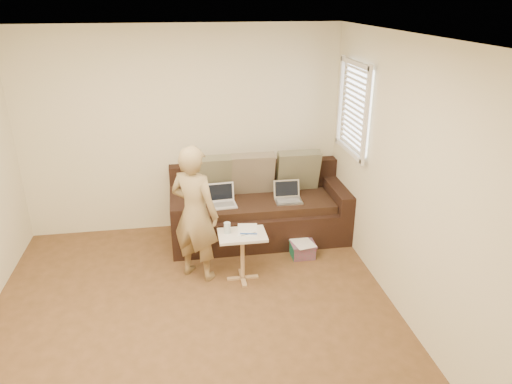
% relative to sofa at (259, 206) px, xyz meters
% --- Properties ---
extents(floor, '(4.50, 4.50, 0.00)m').
position_rel_sofa_xyz_m(floor, '(-0.90, -1.77, -0.42)').
color(floor, '#50391D').
rests_on(floor, ground).
extents(ceiling, '(4.50, 4.50, 0.00)m').
position_rel_sofa_xyz_m(ceiling, '(-0.90, -1.77, 2.18)').
color(ceiling, white).
rests_on(ceiling, wall_back).
extents(wall_back, '(4.00, 0.00, 4.00)m').
position_rel_sofa_xyz_m(wall_back, '(-0.90, 0.48, 0.87)').
color(wall_back, beige).
rests_on(wall_back, ground).
extents(wall_right, '(0.00, 4.50, 4.50)m').
position_rel_sofa_xyz_m(wall_right, '(1.10, -1.77, 0.87)').
color(wall_right, beige).
rests_on(wall_right, ground).
extents(window_blinds, '(0.12, 0.88, 1.08)m').
position_rel_sofa_xyz_m(window_blinds, '(1.05, -0.27, 1.28)').
color(window_blinds, white).
rests_on(window_blinds, wall_right).
extents(sofa, '(2.20, 0.95, 0.85)m').
position_rel_sofa_xyz_m(sofa, '(0.00, 0.00, 0.00)').
color(sofa, black).
rests_on(sofa, ground).
extents(pillow_left, '(0.55, 0.29, 0.57)m').
position_rel_sofa_xyz_m(pillow_left, '(-0.60, 0.20, 0.37)').
color(pillow_left, '#605E47').
rests_on(pillow_left, sofa).
extents(pillow_mid, '(0.55, 0.27, 0.57)m').
position_rel_sofa_xyz_m(pillow_mid, '(-0.05, 0.20, 0.37)').
color(pillow_mid, '#6C604D').
rests_on(pillow_mid, sofa).
extents(pillow_right, '(0.55, 0.28, 0.57)m').
position_rel_sofa_xyz_m(pillow_right, '(0.55, 0.22, 0.37)').
color(pillow_right, '#605E47').
rests_on(pillow_right, sofa).
extents(laptop_silver, '(0.33, 0.24, 0.22)m').
position_rel_sofa_xyz_m(laptop_silver, '(0.35, -0.14, 0.10)').
color(laptop_silver, '#B7BABC').
rests_on(laptop_silver, sofa).
extents(laptop_white, '(0.36, 0.27, 0.25)m').
position_rel_sofa_xyz_m(laptop_white, '(-0.48, -0.13, 0.10)').
color(laptop_white, white).
rests_on(laptop_white, sofa).
extents(person, '(0.67, 0.62, 1.52)m').
position_rel_sofa_xyz_m(person, '(-0.83, -0.80, 0.33)').
color(person, '#928850').
rests_on(person, ground).
extents(side_table, '(0.51, 0.35, 0.56)m').
position_rel_sofa_xyz_m(side_table, '(-0.34, -0.96, -0.15)').
color(side_table, silver).
rests_on(side_table, ground).
extents(drinking_glass, '(0.07, 0.07, 0.12)m').
position_rel_sofa_xyz_m(drinking_glass, '(-0.50, -0.91, 0.19)').
color(drinking_glass, silver).
rests_on(drinking_glass, side_table).
extents(scissors, '(0.20, 0.15, 0.02)m').
position_rel_sofa_xyz_m(scissors, '(-0.28, -0.99, 0.14)').
color(scissors, silver).
rests_on(scissors, side_table).
extents(paper_on_table, '(0.25, 0.33, 0.00)m').
position_rel_sofa_xyz_m(paper_on_table, '(-0.28, -0.88, 0.13)').
color(paper_on_table, white).
rests_on(paper_on_table, side_table).
extents(striped_box, '(0.29, 0.29, 0.18)m').
position_rel_sofa_xyz_m(striped_box, '(0.43, -0.58, -0.33)').
color(striped_box, '#B91B63').
rests_on(striped_box, ground).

